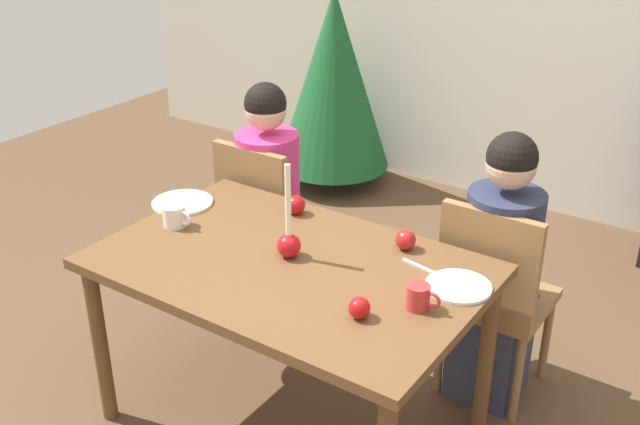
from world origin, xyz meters
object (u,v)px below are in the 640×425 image
object	(u,v)px
candle_centerpiece	(289,239)
plate_right	(458,287)
christmas_tree	(334,80)
apple_near_candle	(406,240)
chair_left	(265,219)
person_right_child	(498,275)
apple_by_left_plate	(359,308)
dining_table	(289,282)
person_left_child	(269,205)
plate_left	(182,203)
apple_by_right_mug	(296,205)
chair_right	(493,291)
mug_right	(419,297)
mug_left	(175,216)

from	to	relation	value
candle_centerpiece	plate_right	world-z (taller)	candle_centerpiece
christmas_tree	apple_near_candle	size ratio (longest dim) A/B	18.05
chair_left	person_right_child	bearing A→B (deg)	1.60
apple_by_left_plate	dining_table	bearing A→B (deg)	157.83
person_left_child	plate_left	xyz separation A→B (m)	(-0.07, -0.49, 0.19)
apple_by_right_mug	christmas_tree	bearing A→B (deg)	118.99
chair_right	person_right_child	bearing A→B (deg)	90.00
candle_centerpiece	mug_right	xyz separation A→B (m)	(0.56, -0.04, -0.03)
plate_right	mug_right	xyz separation A→B (m)	(-0.05, -0.19, 0.04)
chair_right	candle_centerpiece	size ratio (longest dim) A/B	2.46
apple_near_candle	apple_by_left_plate	size ratio (longest dim) A/B	1.08
christmas_tree	apple_near_candle	bearing A→B (deg)	-50.16
chair_right	mug_left	size ratio (longest dim) A/B	6.73
chair_left	person_left_child	bearing A→B (deg)	90.00
mug_right	apple_near_candle	world-z (taller)	mug_right
chair_right	apple_by_left_plate	distance (m)	0.83
dining_table	candle_centerpiece	bearing A→B (deg)	125.99
chair_right	apple_near_candle	bearing A→B (deg)	-132.73
person_right_child	apple_by_left_plate	world-z (taller)	person_right_child
candle_centerpiece	mug_right	distance (m)	0.56
chair_left	chair_right	size ratio (longest dim) A/B	1.00
chair_right	plate_right	xyz separation A→B (m)	(0.02, -0.43, 0.24)
plate_left	apple_by_right_mug	world-z (taller)	apple_by_right_mug
person_right_child	apple_by_right_mug	distance (m)	0.86
christmas_tree	mug_left	world-z (taller)	christmas_tree
plate_left	mug_right	world-z (taller)	mug_right
chair_right	apple_by_left_plate	world-z (taller)	chair_right
person_left_child	apple_near_candle	xyz separation A→B (m)	(0.90, -0.31, 0.22)
plate_right	person_right_child	bearing A→B (deg)	92.91
chair_left	mug_right	bearing A→B (deg)	-28.59
apple_by_left_plate	plate_left	bearing A→B (deg)	163.88
chair_left	apple_by_right_mug	world-z (taller)	chair_left
apple_by_right_mug	chair_right	bearing A→B (deg)	18.92
apple_near_candle	plate_left	bearing A→B (deg)	-169.54
apple_near_candle	apple_by_right_mug	bearing A→B (deg)	178.30
chair_right	apple_near_candle	distance (m)	0.47
person_left_child	apple_by_right_mug	xyz separation A→B (m)	(0.38, -0.30, 0.22)
chair_right	christmas_tree	xyz separation A→B (m)	(-1.78, 1.53, 0.22)
candle_centerpiece	plate_right	size ratio (longest dim) A/B	1.60
plate_right	apple_by_left_plate	bearing A→B (deg)	-118.55
person_right_child	apple_near_candle	bearing A→B (deg)	-129.64
plate_right	apple_near_candle	bearing A→B (deg)	153.02
chair_left	mug_right	size ratio (longest dim) A/B	7.53
plate_right	apple_by_left_plate	size ratio (longest dim) A/B	3.15
plate_left	apple_by_left_plate	size ratio (longest dim) A/B	3.55
candle_centerpiece	apple_by_left_plate	xyz separation A→B (m)	(0.42, -0.20, -0.04)
dining_table	apple_by_right_mug	xyz separation A→B (m)	(-0.22, 0.34, 0.12)
dining_table	mug_right	xyz separation A→B (m)	(0.53, -0.01, 0.13)
person_left_child	candle_centerpiece	world-z (taller)	person_left_child
christmas_tree	plate_right	bearing A→B (deg)	-47.46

